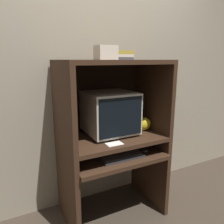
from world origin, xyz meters
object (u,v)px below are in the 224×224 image
(snack_bag, at_px, (143,124))
(keyboard, at_px, (122,156))
(crt_monitor, at_px, (110,112))
(book_stack, at_px, (120,55))
(mouse, at_px, (145,151))
(storage_box, at_px, (106,53))

(snack_bag, bearing_deg, keyboard, -154.07)
(crt_monitor, distance_m, keyboard, 0.41)
(snack_bag, bearing_deg, book_stack, 179.64)
(keyboard, height_order, mouse, mouse)
(book_stack, bearing_deg, storage_box, -174.79)
(crt_monitor, xyz_separation_m, snack_bag, (0.33, -0.07, -0.14))
(snack_bag, height_order, storage_box, storage_box)
(mouse, relative_size, storage_box, 0.39)
(keyboard, bearing_deg, snack_bag, 25.93)
(book_stack, xyz_separation_m, storage_box, (-0.14, -0.01, 0.02))
(mouse, relative_size, book_stack, 0.29)
(keyboard, xyz_separation_m, snack_bag, (0.33, 0.16, 0.21))
(snack_bag, distance_m, storage_box, 0.78)
(snack_bag, bearing_deg, crt_monitor, 168.69)
(crt_monitor, xyz_separation_m, mouse, (0.25, -0.23, -0.34))
(snack_bag, xyz_separation_m, book_stack, (-0.27, 0.00, 0.65))
(keyboard, distance_m, storage_box, 0.89)
(crt_monitor, height_order, mouse, crt_monitor)
(mouse, height_order, snack_bag, snack_bag)
(crt_monitor, height_order, book_stack, book_stack)
(keyboard, xyz_separation_m, book_stack, (0.06, 0.16, 0.85))
(keyboard, relative_size, book_stack, 1.78)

